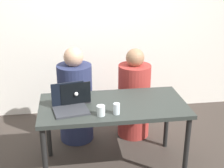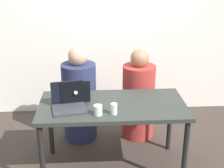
{
  "view_description": "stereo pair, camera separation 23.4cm",
  "coord_description": "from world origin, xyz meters",
  "px_view_note": "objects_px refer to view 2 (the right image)",
  "views": [
    {
      "loc": [
        -0.4,
        -2.72,
        2.02
      ],
      "look_at": [
        0.0,
        0.07,
        0.91
      ],
      "focal_mm": 50.0,
      "sensor_mm": 36.0,
      "label": 1
    },
    {
      "loc": [
        -0.17,
        -2.75,
        2.02
      ],
      "look_at": [
        0.0,
        0.07,
        0.91
      ],
      "focal_mm": 50.0,
      "sensor_mm": 36.0,
      "label": 2
    }
  ],
  "objects_px": {
    "person_on_right": "(138,99)",
    "laptop_back_left": "(75,96)",
    "laptop_front_left": "(69,103)",
    "water_glass_center": "(114,110)",
    "water_glass_left": "(98,111)",
    "person_on_left": "(80,99)"
  },
  "relations": [
    {
      "from": "person_on_right",
      "to": "laptop_back_left",
      "type": "xyz_separation_m",
      "value": [
        -0.72,
        -0.55,
        0.29
      ]
    },
    {
      "from": "laptop_front_left",
      "to": "water_glass_center",
      "type": "height_order",
      "value": "laptop_front_left"
    },
    {
      "from": "person_on_right",
      "to": "water_glass_left",
      "type": "height_order",
      "value": "person_on_right"
    },
    {
      "from": "person_on_right",
      "to": "laptop_back_left",
      "type": "height_order",
      "value": "person_on_right"
    },
    {
      "from": "person_on_right",
      "to": "water_glass_left",
      "type": "bearing_deg",
      "value": 46.95
    },
    {
      "from": "water_glass_center",
      "to": "laptop_front_left",
      "type": "bearing_deg",
      "value": 160.24
    },
    {
      "from": "laptop_back_left",
      "to": "water_glass_center",
      "type": "relative_size",
      "value": 3.19
    },
    {
      "from": "person_on_left",
      "to": "person_on_right",
      "type": "distance_m",
      "value": 0.7
    },
    {
      "from": "laptop_back_left",
      "to": "water_glass_center",
      "type": "xyz_separation_m",
      "value": [
        0.37,
        -0.31,
        -0.01
      ]
    },
    {
      "from": "person_on_left",
      "to": "laptop_front_left",
      "type": "xyz_separation_m",
      "value": [
        -0.06,
        -0.71,
        0.28
      ]
    },
    {
      "from": "laptop_back_left",
      "to": "person_on_left",
      "type": "bearing_deg",
      "value": -102.43
    },
    {
      "from": "water_glass_left",
      "to": "water_glass_center",
      "type": "xyz_separation_m",
      "value": [
        0.14,
        0.01,
        0.0
      ]
    },
    {
      "from": "water_glass_left",
      "to": "person_on_left",
      "type": "bearing_deg",
      "value": 103.39
    },
    {
      "from": "water_glass_center",
      "to": "person_on_left",
      "type": "bearing_deg",
      "value": 112.16
    },
    {
      "from": "person_on_right",
      "to": "laptop_back_left",
      "type": "relative_size",
      "value": 3.37
    },
    {
      "from": "person_on_right",
      "to": "water_glass_center",
      "type": "xyz_separation_m",
      "value": [
        -0.35,
        -0.86,
        0.29
      ]
    },
    {
      "from": "laptop_front_left",
      "to": "laptop_back_left",
      "type": "bearing_deg",
      "value": 63.46
    },
    {
      "from": "water_glass_left",
      "to": "water_glass_center",
      "type": "bearing_deg",
      "value": 3.35
    },
    {
      "from": "laptop_front_left",
      "to": "laptop_back_left",
      "type": "xyz_separation_m",
      "value": [
        0.05,
        0.16,
        -0.0
      ]
    },
    {
      "from": "person_on_right",
      "to": "water_glass_center",
      "type": "height_order",
      "value": "person_on_right"
    },
    {
      "from": "laptop_front_left",
      "to": "laptop_back_left",
      "type": "height_order",
      "value": "laptop_front_left"
    },
    {
      "from": "person_on_left",
      "to": "laptop_back_left",
      "type": "bearing_deg",
      "value": 96.24
    }
  ]
}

